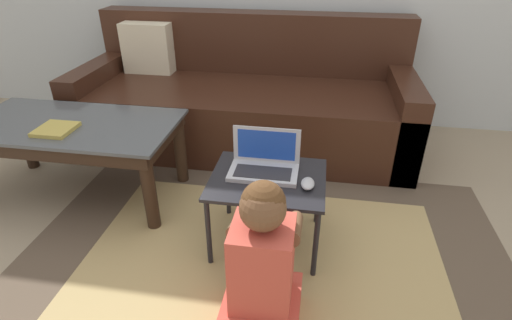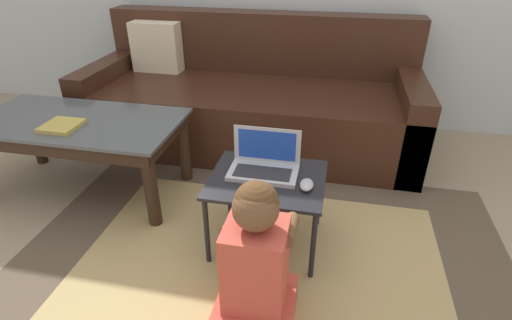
% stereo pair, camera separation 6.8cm
% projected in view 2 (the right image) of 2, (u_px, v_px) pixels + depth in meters
% --- Properties ---
extents(ground_plane, '(16.00, 16.00, 0.00)m').
position_uv_depth(ground_plane, '(238.00, 250.00, 1.95)').
color(ground_plane, gray).
extents(area_rug, '(2.32, 1.87, 0.01)m').
position_uv_depth(area_rug, '(256.00, 277.00, 1.80)').
color(area_rug, brown).
rests_on(area_rug, ground_plane).
extents(couch, '(2.29, 0.93, 0.86)m').
position_uv_depth(couch, '(251.00, 101.00, 2.89)').
color(couch, '#381E14').
rests_on(couch, ground_plane).
extents(coffee_table, '(1.15, 0.58, 0.46)m').
position_uv_depth(coffee_table, '(79.00, 131.00, 2.23)').
color(coffee_table, '#4C5156').
rests_on(coffee_table, ground_plane).
extents(laptop_desk, '(0.52, 0.43, 0.38)m').
position_uv_depth(laptop_desk, '(267.00, 186.00, 1.84)').
color(laptop_desk, black).
rests_on(laptop_desk, ground_plane).
extents(laptop, '(0.32, 0.19, 0.20)m').
position_uv_depth(laptop, '(264.00, 166.00, 1.85)').
color(laptop, '#B7BCC6').
rests_on(laptop, laptop_desk).
extents(computer_mouse, '(0.06, 0.10, 0.03)m').
position_uv_depth(computer_mouse, '(307.00, 185.00, 1.74)').
color(computer_mouse, '#B2B7C1').
rests_on(computer_mouse, laptop_desk).
extents(person_seated, '(0.29, 0.39, 0.66)m').
position_uv_depth(person_seated, '(256.00, 270.00, 1.45)').
color(person_seated, '#CC4C3D').
rests_on(person_seated, ground_plane).
extents(book_on_table, '(0.18, 0.19, 0.02)m').
position_uv_depth(book_on_table, '(62.00, 126.00, 2.10)').
color(book_on_table, tan).
rests_on(book_on_table, coffee_table).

